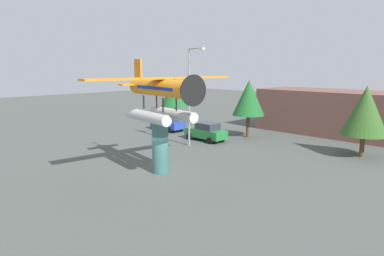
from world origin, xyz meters
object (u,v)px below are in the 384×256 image
streetlight_primary (190,91)px  tree_center_back (365,111)px  display_pedestal (160,147)px  tree_west (175,91)px  car_near_blue (168,123)px  tree_east (249,98)px  storefront_building (333,112)px  floatplane_monument (160,95)px  car_mid_green (206,132)px

streetlight_primary → tree_center_back: streetlight_primary is taller
display_pedestal → tree_center_back: tree_center_back is taller
display_pedestal → tree_west: (-14.66, 14.62, 2.25)m
car_near_blue → tree_east: size_ratio=0.72×
storefront_building → tree_center_back: 10.08m
tree_east → floatplane_monument: bearing=-78.1°
display_pedestal → floatplane_monument: bearing=-7.9°
car_near_blue → car_mid_green: same height
display_pedestal → floatplane_monument: size_ratio=0.34×
tree_west → car_near_blue: bearing=-51.2°
tree_east → tree_center_back: bearing=0.1°
floatplane_monument → storefront_building: bearing=92.0°
car_mid_green → floatplane_monument: bearing=116.5°
storefront_building → tree_east: 9.81m
floatplane_monument → car_mid_green: (-4.82, 9.66, -4.36)m
display_pedestal → streetlight_primary: (-4.15, 6.96, 3.21)m
display_pedestal → storefront_building: bearing=83.8°
floatplane_monument → tree_east: floatplane_monument is taller
display_pedestal → tree_east: 14.30m
tree_west → storefront_building: bearing=23.4°
floatplane_monument → tree_west: (-14.79, 14.64, -1.21)m
tree_east → display_pedestal: bearing=-78.6°
storefront_building → tree_east: size_ratio=2.60×
car_mid_green → streetlight_primary: 4.94m
display_pedestal → tree_center_back: bearing=59.5°
car_mid_green → streetlight_primary: size_ratio=0.48×
floatplane_monument → car_mid_green: floatplane_monument is taller
car_near_blue → tree_center_back: (19.55, 3.32, 2.81)m
floatplane_monument → tree_east: size_ratio=1.80×
tree_center_back → tree_west: bearing=178.1°
display_pedestal → car_near_blue: display_pedestal is taller
floatplane_monument → car_near_blue: size_ratio=2.49×
streetlight_primary → tree_west: streetlight_primary is taller
car_near_blue → tree_west: bearing=-51.2°
storefront_building → tree_east: (-5.17, -8.16, 1.72)m
display_pedestal → tree_east: bearing=101.4°
display_pedestal → tree_west: bearing=135.1°
storefront_building → tree_west: bearing=-156.6°
floatplane_monument → car_near_blue: (-11.51, 10.56, -4.36)m
display_pedestal → car_mid_green: size_ratio=0.85×
car_near_blue → car_mid_green: size_ratio=1.00×
streetlight_primary → car_near_blue: bearing=153.6°
floatplane_monument → car_near_blue: floatplane_monument is taller
tree_center_back → car_mid_green: bearing=-161.8°
storefront_building → tree_west: (-17.03, -7.38, 1.74)m
floatplane_monument → car_mid_green: 11.64m
storefront_building → floatplane_monument: bearing=-95.8°
streetlight_primary → storefront_building: streetlight_primary is taller
car_mid_green → tree_center_back: size_ratio=0.75×
tree_east → tree_center_back: tree_east is taller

